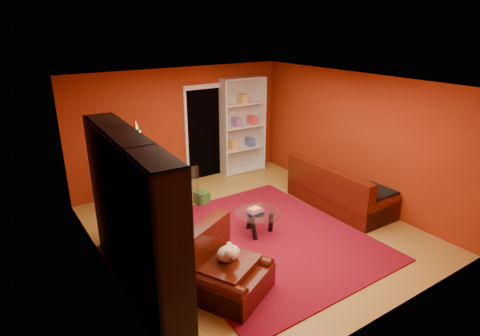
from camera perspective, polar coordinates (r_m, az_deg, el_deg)
floor at (r=7.30m, az=1.76°, el=-8.85°), size 5.00×5.50×0.05m
ceiling at (r=6.45m, az=2.02°, el=12.21°), size 5.00×5.50×0.05m
wall_back at (r=9.06m, az=-8.41°, el=5.81°), size 5.00×0.05×2.60m
wall_left at (r=5.77m, az=-19.05°, el=-3.63°), size 0.05×5.50×2.60m
wall_right at (r=8.42m, az=16.05°, el=4.11°), size 0.05×5.50×2.60m
doorway at (r=9.35m, az=-4.90°, el=4.81°), size 1.06×0.60×2.16m
rug at (r=6.97m, az=3.32°, el=-10.09°), size 3.20×3.72×0.02m
media_unit at (r=5.49m, az=-14.94°, el=-6.69°), size 0.55×2.89×2.20m
christmas_tree at (r=8.14m, az=-14.11°, el=0.44°), size 1.21×1.21×1.76m
gift_box_teal at (r=8.65m, az=-13.02°, el=-3.17°), size 0.44×0.44×0.34m
gift_box_green at (r=8.25m, az=-5.45°, el=-4.19°), size 0.29×0.29×0.25m
gift_box_red at (r=8.91m, az=-13.48°, el=-2.92°), size 0.24×0.24×0.22m
white_bookshelf at (r=9.66m, az=0.37°, el=5.98°), size 1.11×0.45×2.36m
armchair at (r=5.54m, az=-1.46°, el=-14.12°), size 1.37×1.37×0.80m
dog at (r=5.49m, az=-1.66°, el=-12.04°), size 0.49×0.45×0.26m
sofa at (r=8.21m, az=14.19°, el=-2.38°), size 0.98×2.13×0.91m
coffee_table at (r=7.05m, az=2.59°, el=-7.77°), size 0.89×0.89×0.52m
acrylic_chair at (r=7.82m, az=-6.92°, el=-3.55°), size 0.49×0.52×0.78m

